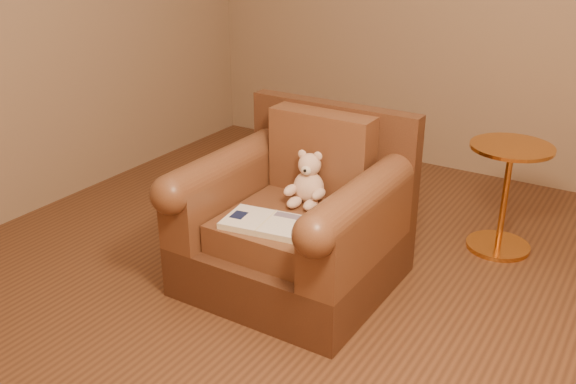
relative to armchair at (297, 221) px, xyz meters
The scene contains 5 objects.
floor 0.39m from the armchair, 25.65° to the right, with size 4.00×4.00×0.00m, color brown.
armchair is the anchor object (origin of this frame).
teddy_bear 0.19m from the armchair, 80.63° to the left, with size 0.19×0.22×0.26m.
guidebook 0.27m from the armchair, 93.17° to the right, with size 0.41×0.28×0.03m.
side_table 1.16m from the armchair, 48.00° to the left, with size 0.43×0.43×0.60m.
Camera 1 is at (1.24, -2.31, 1.68)m, focal length 40.00 mm.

